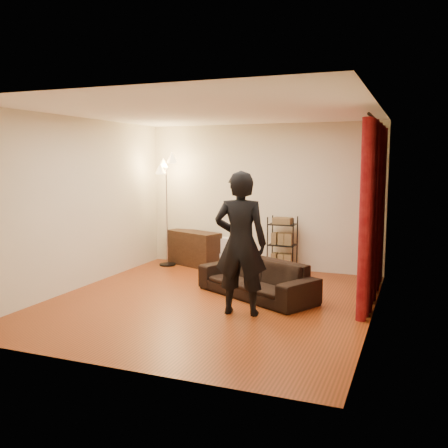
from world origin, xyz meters
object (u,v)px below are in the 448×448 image
at_px(person, 241,243).
at_px(floor_lamp, 167,212).
at_px(wire_shelf, 282,245).
at_px(sofa, 257,278).
at_px(storage_boxes, 228,252).
at_px(media_cabinet, 194,248).

distance_m(person, floor_lamp, 3.36).
bearing_deg(wire_shelf, sofa, -80.02).
bearing_deg(storage_boxes, wire_shelf, -6.29).
bearing_deg(person, floor_lamp, -54.43).
xyz_separation_m(media_cabinet, floor_lamp, (-0.46, -0.22, 0.71)).
relative_size(sofa, media_cabinet, 1.68).
distance_m(person, media_cabinet, 3.29).
relative_size(sofa, wire_shelf, 1.85).
xyz_separation_m(wire_shelf, floor_lamp, (-2.25, -0.18, 0.53)).
distance_m(media_cabinet, storage_boxes, 0.70).
height_order(person, wire_shelf, person).
relative_size(sofa, person, 1.00).
height_order(person, floor_lamp, floor_lamp).
relative_size(person, storage_boxes, 3.37).
height_order(person, storage_boxes, person).
relative_size(storage_boxes, floor_lamp, 0.27).
xyz_separation_m(media_cabinet, storage_boxes, (0.69, 0.08, -0.05)).
bearing_deg(floor_lamp, storage_boxes, 14.65).
bearing_deg(floor_lamp, media_cabinet, 25.05).
bearing_deg(wire_shelf, storage_boxes, -178.17).
bearing_deg(floor_lamp, person, -45.51).
relative_size(sofa, storage_boxes, 3.37).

